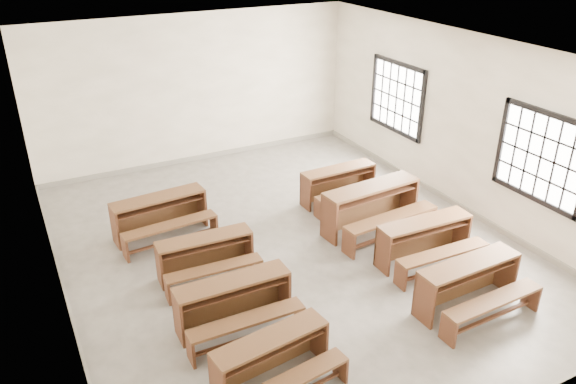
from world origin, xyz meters
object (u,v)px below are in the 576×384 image
desk_set_2 (206,254)px  desk_set_6 (373,205)px  desk_set_1 (234,300)px  desk_set_7 (340,182)px  desk_set_3 (161,213)px  desk_set_4 (470,282)px  desk_set_5 (426,238)px  desk_set_0 (273,358)px

desk_set_2 → desk_set_6: 3.05m
desk_set_1 → desk_set_7: 4.04m
desk_set_3 → desk_set_7: size_ratio=1.09×
desk_set_3 → desk_set_6: bearing=-28.6°
desk_set_2 → desk_set_4: desk_set_4 is taller
desk_set_3 → desk_set_5: size_ratio=1.03×
desk_set_0 → desk_set_5: desk_set_5 is taller
desk_set_2 → desk_set_7: (3.12, 1.20, 0.01)m
desk_set_0 → desk_set_2: 2.44m
desk_set_2 → desk_set_7: bearing=23.8°
desk_set_1 → desk_set_4: 3.22m
desk_set_0 → desk_set_4: size_ratio=0.94×
desk_set_0 → desk_set_6: 3.98m
desk_set_5 → desk_set_6: 1.24m
desk_set_5 → desk_set_3: bearing=143.8°
desk_set_4 → desk_set_5: 1.23m
desk_set_6 → desk_set_2: bearing=176.2°
desk_set_4 → desk_set_6: 2.44m
desk_set_4 → desk_set_7: (0.17, 3.61, -0.02)m
desk_set_1 → desk_set_6: size_ratio=0.83×
desk_set_1 → desk_set_5: (3.25, 0.07, 0.01)m
desk_set_5 → desk_set_7: bearing=93.5°
desk_set_7 → desk_set_6: bearing=-95.1°
desk_set_6 → desk_set_5: bearing=-87.8°
desk_set_5 → desk_set_7: size_ratio=1.06×
desk_set_1 → desk_set_5: desk_set_5 is taller
desk_set_4 → desk_set_1: bearing=158.1°
desk_set_5 → desk_set_1: bearing=-176.7°
desk_set_2 → desk_set_4: bearing=-36.5°
desk_set_0 → desk_set_7: (3.20, 3.64, 0.02)m
desk_set_5 → desk_set_7: (-0.07, 2.41, -0.02)m
desk_set_0 → desk_set_3: desk_set_3 is taller
desk_set_6 → desk_set_7: 1.18m
desk_set_4 → desk_set_7: bearing=85.9°
desk_set_4 → desk_set_0: bearing=179.2°
desk_set_2 → desk_set_5: desk_set_5 is taller
desk_set_4 → desk_set_5: desk_set_4 is taller
desk_set_3 → desk_set_6: 3.62m
desk_set_2 → desk_set_7: size_ratio=0.98×
desk_set_1 → desk_set_5: 3.25m
desk_set_4 → desk_set_6: bearing=86.4°
desk_set_2 → desk_set_3: (-0.26, 1.50, 0.04)m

